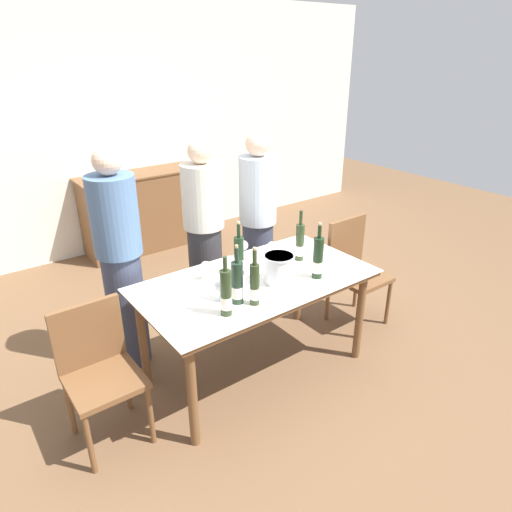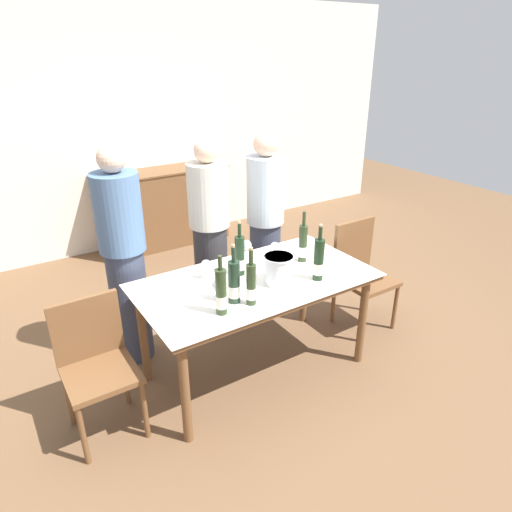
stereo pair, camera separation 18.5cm
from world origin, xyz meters
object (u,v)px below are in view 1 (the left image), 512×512
(person_guest_left, at_px, (204,239))
(person_guest_right, at_px, (258,223))
(wine_bottle_1, at_px, (255,285))
(person_host, at_px, (121,264))
(wine_bottle_2, at_px, (239,257))
(wine_glass_1, at_px, (243,246))
(sideboard_cabinet, at_px, (149,210))
(wine_bottle_5, at_px, (226,294))
(wine_bottle_0, at_px, (318,259))
(wine_glass_2, at_px, (206,267))
(wine_glass_4, at_px, (272,247))
(dining_table, at_px, (256,289))
(wine_bottle_4, at_px, (237,284))
(wine_bottle_3, at_px, (300,243))
(ice_bucket, at_px, (279,268))
(wine_glass_0, at_px, (219,287))
(chair_left_end, at_px, (98,365))
(wine_glass_3, at_px, (284,257))
(chair_right_end, at_px, (353,265))

(person_guest_left, distance_m, person_guest_right, 0.57)
(wine_bottle_1, xyz_separation_m, person_host, (-0.50, 0.93, -0.07))
(wine_bottle_2, distance_m, wine_glass_1, 0.30)
(sideboard_cabinet, distance_m, person_guest_right, 1.92)
(wine_bottle_1, bearing_deg, wine_bottle_2, 68.32)
(person_guest_left, bearing_deg, wine_bottle_2, -98.71)
(wine_bottle_5, distance_m, wine_glass_1, 0.83)
(sideboard_cabinet, bearing_deg, wine_bottle_0, -90.78)
(wine_glass_2, xyz_separation_m, wine_glass_4, (0.58, 0.00, 0.00))
(sideboard_cabinet, relative_size, wine_glass_1, 11.67)
(dining_table, relative_size, wine_bottle_4, 4.19)
(wine_bottle_3, bearing_deg, wine_glass_4, 136.61)
(ice_bucket, bearing_deg, person_guest_right, 60.69)
(sideboard_cabinet, xyz_separation_m, dining_table, (-0.40, -2.67, 0.23))
(sideboard_cabinet, xyz_separation_m, wine_bottle_5, (-0.82, -2.93, 0.44))
(wine_glass_1, bearing_deg, wine_bottle_0, -69.64)
(ice_bucket, distance_m, wine_glass_4, 0.39)
(dining_table, relative_size, wine_bottle_5, 4.31)
(wine_bottle_2, xyz_separation_m, wine_glass_0, (-0.30, -0.22, -0.05))
(wine_bottle_1, height_order, wine_bottle_3, wine_bottle_3)
(wine_bottle_1, bearing_deg, dining_table, 51.73)
(dining_table, distance_m, chair_left_end, 1.14)
(person_host, bearing_deg, wine_glass_1, -20.54)
(wine_bottle_0, height_order, person_guest_right, person_guest_right)
(dining_table, relative_size, wine_bottle_1, 4.27)
(sideboard_cabinet, distance_m, chair_left_end, 3.00)
(dining_table, height_order, wine_glass_0, wine_glass_0)
(wine_bottle_5, height_order, person_host, person_host)
(sideboard_cabinet, bearing_deg, wine_glass_3, -93.08)
(wine_bottle_0, bearing_deg, wine_glass_0, 168.59)
(wine_bottle_3, height_order, wine_glass_2, wine_bottle_3)
(wine_glass_2, distance_m, person_host, 0.63)
(wine_bottle_0, xyz_separation_m, wine_bottle_3, (0.10, 0.29, -0.00))
(wine_bottle_4, relative_size, wine_glass_0, 2.97)
(wine_bottle_1, height_order, wine_glass_2, wine_bottle_1)
(wine_bottle_2, distance_m, wine_bottle_4, 0.39)
(wine_glass_3, relative_size, chair_left_end, 0.17)
(ice_bucket, bearing_deg, wine_bottle_2, 120.77)
(chair_right_end, bearing_deg, wine_glass_1, 164.63)
(wine_bottle_5, bearing_deg, person_host, 107.20)
(wine_bottle_1, relative_size, person_guest_right, 0.24)
(dining_table, height_order, wine_glass_4, wine_glass_4)
(wine_glass_3, height_order, person_guest_left, person_guest_left)
(wine_bottle_2, bearing_deg, wine_glass_4, 12.25)
(wine_bottle_1, height_order, wine_bottle_2, wine_bottle_2)
(wine_glass_1, xyz_separation_m, chair_right_end, (0.97, -0.27, -0.34))
(wine_bottle_0, xyz_separation_m, wine_bottle_4, (-0.64, 0.05, -0.01))
(dining_table, height_order, wine_bottle_5, wine_bottle_5)
(wine_glass_1, bearing_deg, wine_bottle_2, -131.18)
(wine_bottle_3, distance_m, wine_glass_2, 0.75)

